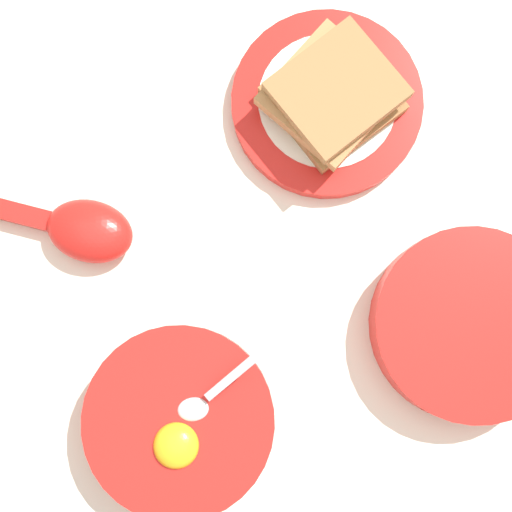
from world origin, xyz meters
TOP-DOWN VIEW (x-y plane):
  - ground_plane at (0.00, 0.00)m, footprint 3.00×3.00m
  - egg_bowl at (-0.08, -0.13)m, footprint 0.16×0.16m
  - toast_plate at (0.08, 0.14)m, footprint 0.17×0.17m
  - toast_sandwich at (0.08, 0.13)m, footprint 0.14×0.13m
  - soup_spoon at (-0.15, 0.05)m, footprint 0.16×0.09m
  - congee_bowl at (0.17, -0.08)m, footprint 0.17×0.17m

SIDE VIEW (x-z plane):
  - ground_plane at x=0.00m, z-range 0.00..0.00m
  - toast_plate at x=0.08m, z-range 0.00..0.02m
  - soup_spoon at x=-0.15m, z-range 0.00..0.03m
  - congee_bowl at x=0.17m, z-range 0.00..0.04m
  - egg_bowl at x=-0.08m, z-range -0.01..0.06m
  - toast_sandwich at x=0.08m, z-range 0.02..0.06m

